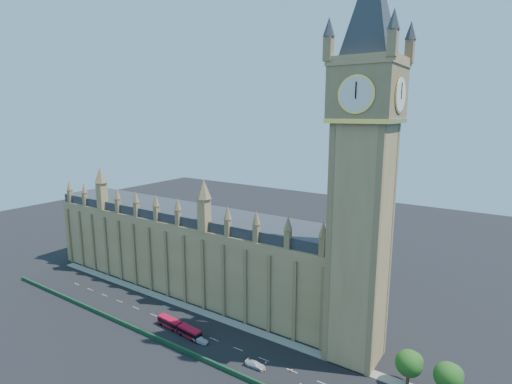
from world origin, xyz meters
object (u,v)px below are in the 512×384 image
Objects in this scene: car_white at (255,365)px; car_grey at (190,335)px; red_bus at (179,327)px; car_silver at (200,340)px.

car_grey is at bearing 82.48° from car_white.
car_white is at bearing 1.88° from red_bus.
red_bus is 4.69m from car_grey.
car_white is (26.65, -1.29, -0.72)m from red_bus.
red_bus is 8.69m from car_silver.
car_grey is 22.04m from car_white.
car_grey is 0.88× the size of car_white.
red_bus reaches higher than car_silver.
car_grey is at bearing 77.40° from car_silver.
car_silver is 18.03m from car_white.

